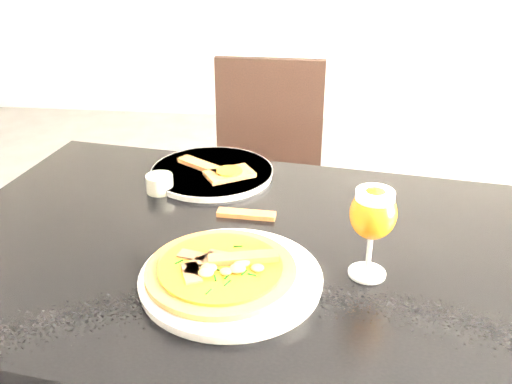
# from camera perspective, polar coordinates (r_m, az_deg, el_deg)

# --- Properties ---
(dining_table) EXTENTS (1.30, 0.96, 0.75)m
(dining_table) POSITION_cam_1_polar(r_m,az_deg,el_deg) (1.14, -1.27, -9.09)
(dining_table) COLOR black
(dining_table) RESTS_ON ground
(chair_far) EXTENTS (0.41, 0.41, 0.87)m
(chair_far) POSITION_cam_1_polar(r_m,az_deg,el_deg) (2.00, 0.94, 1.53)
(chair_far) COLOR black
(chair_far) RESTS_ON ground
(plate_main) EXTENTS (0.40, 0.40, 0.02)m
(plate_main) POSITION_cam_1_polar(r_m,az_deg,el_deg) (0.98, -2.52, -8.67)
(plate_main) COLOR white
(plate_main) RESTS_ON dining_table
(pizza) EXTENTS (0.26, 0.26, 0.03)m
(pizza) POSITION_cam_1_polar(r_m,az_deg,el_deg) (0.98, -3.49, -7.70)
(pizza) COLOR brown
(pizza) RESTS_ON plate_main
(plate_second) EXTENTS (0.29, 0.29, 0.02)m
(plate_second) POSITION_cam_1_polar(r_m,az_deg,el_deg) (1.36, -4.42, 1.94)
(plate_second) COLOR white
(plate_second) RESTS_ON dining_table
(crust_scraps) EXTENTS (0.20, 0.15, 0.02)m
(crust_scraps) POSITION_cam_1_polar(r_m,az_deg,el_deg) (1.34, -3.64, 2.14)
(crust_scraps) COLOR brown
(crust_scraps) RESTS_ON plate_second
(loose_crust) EXTENTS (0.12, 0.03, 0.01)m
(loose_crust) POSITION_cam_1_polar(r_m,az_deg,el_deg) (1.18, -0.98, -2.23)
(loose_crust) COLOR brown
(loose_crust) RESTS_ON dining_table
(sauce_cup) EXTENTS (0.06, 0.06, 0.04)m
(sauce_cup) POSITION_cam_1_polar(r_m,az_deg,el_deg) (1.29, -9.62, 0.92)
(sauce_cup) COLOR beige
(sauce_cup) RESTS_ON dining_table
(beer_glass) EXTENTS (0.08, 0.08, 0.17)m
(beer_glass) POSITION_cam_1_polar(r_m,az_deg,el_deg) (0.96, 11.63, -2.18)
(beer_glass) COLOR #B5BBBE
(beer_glass) RESTS_ON dining_table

